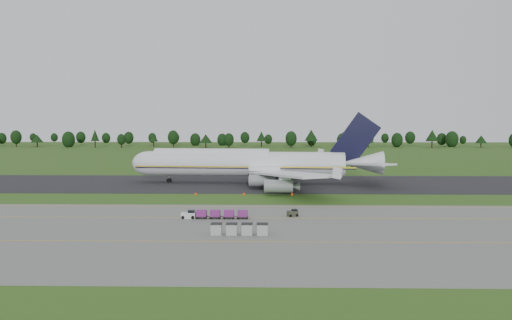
{
  "coord_description": "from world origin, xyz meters",
  "views": [
    {
      "loc": [
        4.44,
        -112.3,
        17.91
      ],
      "look_at": [
        2.1,
        2.0,
        8.81
      ],
      "focal_mm": 35.0,
      "sensor_mm": 36.0,
      "label": 1
    }
  ],
  "objects_px": {
    "baggage_train": "(214,214)",
    "utility_cart": "(293,214)",
    "uld_row": "(239,229)",
    "aircraft": "(250,163)",
    "edge_markers": "(244,194)"
  },
  "relations": [
    {
      "from": "aircraft",
      "to": "baggage_train",
      "type": "xyz_separation_m",
      "value": [
        -4.94,
        -51.41,
        -4.94
      ]
    },
    {
      "from": "aircraft",
      "to": "uld_row",
      "type": "distance_m",
      "value": 64.32
    },
    {
      "from": "edge_markers",
      "to": "baggage_train",
      "type": "bearing_deg",
      "value": -98.6
    },
    {
      "from": "utility_cart",
      "to": "edge_markers",
      "type": "height_order",
      "value": "utility_cart"
    },
    {
      "from": "baggage_train",
      "to": "utility_cart",
      "type": "height_order",
      "value": "baggage_train"
    },
    {
      "from": "aircraft",
      "to": "uld_row",
      "type": "relative_size",
      "value": 8.04
    },
    {
      "from": "aircraft",
      "to": "baggage_train",
      "type": "height_order",
      "value": "aircraft"
    },
    {
      "from": "utility_cart",
      "to": "uld_row",
      "type": "height_order",
      "value": "uld_row"
    },
    {
      "from": "utility_cart",
      "to": "uld_row",
      "type": "distance_m",
      "value": 17.59
    },
    {
      "from": "baggage_train",
      "to": "uld_row",
      "type": "relative_size",
      "value": 1.36
    },
    {
      "from": "uld_row",
      "to": "utility_cart",
      "type": "bearing_deg",
      "value": 58.69
    },
    {
      "from": "utility_cart",
      "to": "uld_row",
      "type": "relative_size",
      "value": 0.24
    },
    {
      "from": "aircraft",
      "to": "baggage_train",
      "type": "relative_size",
      "value": 5.9
    },
    {
      "from": "baggage_train",
      "to": "utility_cart",
      "type": "relative_size",
      "value": 5.65
    },
    {
      "from": "uld_row",
      "to": "aircraft",
      "type": "bearing_deg",
      "value": 90.4
    }
  ]
}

